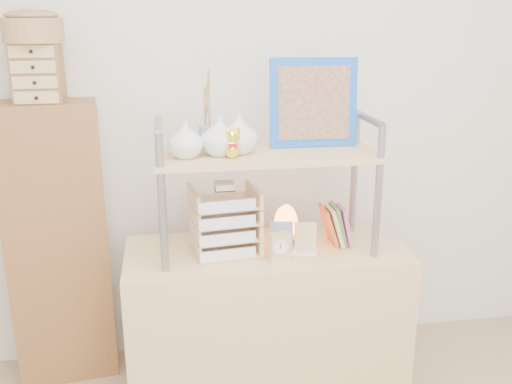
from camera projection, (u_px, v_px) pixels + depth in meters
room_shell at (326, 22)px, 1.41m from camera, size 3.42×3.41×2.61m
desk at (266, 326)px, 2.56m from camera, size 1.20×0.50×0.75m
cabinet at (58, 245)px, 2.68m from camera, size 0.48×0.30×1.35m
hutch at (254, 147)px, 2.32m from camera, size 0.90×0.34×0.79m
letter_tray at (225, 225)px, 2.38m from camera, size 0.28×0.27×0.31m
salt_lamp at (286, 223)px, 2.50m from camera, size 0.11×0.11×0.17m
desk_clock at (280, 247)px, 2.31m from camera, size 0.09×0.06×0.12m
postcard_stand at (293, 244)px, 2.39m from camera, size 0.20×0.08×0.14m
drawer_chest at (38, 73)px, 2.42m from camera, size 0.20×0.16×0.25m
woven_basket at (33, 30)px, 2.37m from camera, size 0.25×0.25×0.10m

